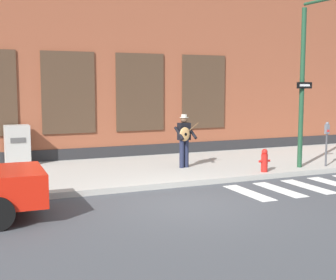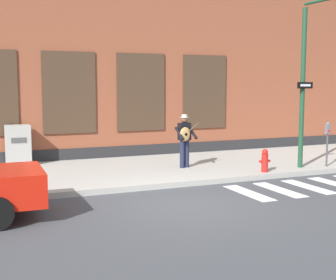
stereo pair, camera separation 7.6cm
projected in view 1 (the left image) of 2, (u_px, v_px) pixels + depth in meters
ground_plane at (185, 204)px, 10.86m from camera, size 160.00×160.00×0.00m
sidewalk at (128, 171)px, 14.66m from camera, size 28.00×4.99×0.15m
building_backdrop at (91, 71)px, 18.38m from camera, size 28.00×4.06×6.68m
crosswalk at (322, 185)px, 12.92m from camera, size 5.20×1.90×0.01m
busker at (184, 137)px, 14.72m from camera, size 0.73×0.56×1.69m
traffic_light at (334, 50)px, 13.40m from camera, size 0.62×3.34×5.16m
parking_meter at (327, 137)px, 15.00m from camera, size 0.13×0.11×1.44m
utility_box at (17, 145)px, 15.22m from camera, size 0.78×0.62×1.31m
fire_hydrant at (264, 161)px, 14.07m from camera, size 0.38×0.20×0.70m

